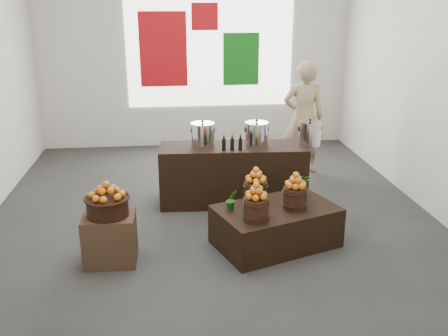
{
  "coord_description": "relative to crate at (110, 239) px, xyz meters",
  "views": [
    {
      "loc": [
        -0.54,
        -6.31,
        2.82
      ],
      "look_at": [
        0.13,
        -0.4,
        0.79
      ],
      "focal_mm": 40.0,
      "sensor_mm": 36.0,
      "label": 1
    }
  ],
  "objects": [
    {
      "name": "ground",
      "position": [
        1.24,
        1.19,
        -0.28
      ],
      "size": [
        7.0,
        7.0,
        0.0
      ],
      "primitive_type": "plane",
      "color": "#323330",
      "rests_on": "ground"
    },
    {
      "name": "oil_cruets",
      "position": [
        1.57,
        1.37,
        0.68
      ],
      "size": [
        0.23,
        0.07,
        0.24
      ],
      "primitive_type": null,
      "rotation": [
        0.0,
        0.0,
        -0.05
      ],
      "color": "black",
      "rests_on": "counter"
    },
    {
      "name": "wicker_basket",
      "position": [
        0.0,
        0.0,
        0.39
      ],
      "size": [
        0.45,
        0.45,
        0.21
      ],
      "primitive_type": "cylinder",
      "color": "black",
      "rests_on": "crate"
    },
    {
      "name": "deco_red_upper",
      "position": [
        1.44,
        4.66,
        2.22
      ],
      "size": [
        0.5,
        0.04,
        0.5
      ],
      "primitive_type": "cube",
      "color": "#B40D14",
      "rests_on": "back_wall"
    },
    {
      "name": "stock_pot_center",
      "position": [
        1.91,
        1.56,
        0.72
      ],
      "size": [
        0.32,
        0.32,
        0.32
      ],
      "primitive_type": "cylinder",
      "color": "silver",
      "rests_on": "counter"
    },
    {
      "name": "back_opening",
      "position": [
        1.54,
        4.67,
        1.72
      ],
      "size": [
        3.2,
        0.02,
        2.4
      ],
      "primitive_type": "cube",
      "color": "white",
      "rests_on": "back_wall"
    },
    {
      "name": "back_wall",
      "position": [
        1.24,
        4.69,
        1.72
      ],
      "size": [
        6.0,
        0.04,
        4.0
      ],
      "primitive_type": "cube",
      "color": "beige",
      "rests_on": "ground"
    },
    {
      "name": "apples_in_basket",
      "position": [
        0.0,
        0.0,
        0.58
      ],
      "size": [
        0.35,
        0.35,
        0.19
      ],
      "primitive_type": null,
      "color": "#9E0D05",
      "rests_on": "wicker_basket"
    },
    {
      "name": "apple_bucket_front_right",
      "position": [
        2.13,
        0.16,
        0.33
      ],
      "size": [
        0.28,
        0.28,
        0.26
      ],
      "primitive_type": "cylinder",
      "color": "#371B0F",
      "rests_on": "display_table"
    },
    {
      "name": "crate",
      "position": [
        0.0,
        0.0,
        0.0
      ],
      "size": [
        0.57,
        0.47,
        0.57
      ],
      "primitive_type": "cube",
      "rotation": [
        0.0,
        0.0,
        -0.02
      ],
      "color": "#523826",
      "rests_on": "ground"
    },
    {
      "name": "deco_red_left",
      "position": [
        0.64,
        4.66,
        1.62
      ],
      "size": [
        0.9,
        0.04,
        1.4
      ],
      "primitive_type": "cube",
      "color": "#B40D14",
      "rests_on": "back_wall"
    },
    {
      "name": "deco_green_right",
      "position": [
        2.14,
        4.66,
        1.42
      ],
      "size": [
        0.7,
        0.04,
        1.0
      ],
      "primitive_type": "cube",
      "color": "#106715",
      "rests_on": "back_wall"
    },
    {
      "name": "apples_in_bucket_front_right",
      "position": [
        2.13,
        0.16,
        0.55
      ],
      "size": [
        0.21,
        0.21,
        0.19
      ],
      "primitive_type": null,
      "color": "#9E0D05",
      "rests_on": "apple_bucket_front_right"
    },
    {
      "name": "stock_pot_left",
      "position": [
        1.16,
        1.6,
        0.72
      ],
      "size": [
        0.32,
        0.32,
        0.32
      ],
      "primitive_type": "cylinder",
      "color": "silver",
      "rests_on": "counter"
    },
    {
      "name": "shopper",
      "position": [
        2.92,
        2.8,
        0.66
      ],
      "size": [
        0.72,
        0.5,
        1.88
      ],
      "primitive_type": "imported",
      "rotation": [
        0.0,
        0.0,
        3.07
      ],
      "color": "tan",
      "rests_on": "ground"
    },
    {
      "name": "stock_pot_right",
      "position": [
        2.67,
        1.52,
        0.72
      ],
      "size": [
        0.32,
        0.32,
        0.32
      ],
      "primitive_type": "cylinder",
      "color": "silver",
      "rests_on": "counter"
    },
    {
      "name": "apple_bucket_front_left",
      "position": [
        1.62,
        -0.12,
        0.33
      ],
      "size": [
        0.28,
        0.28,
        0.26
      ],
      "primitive_type": "cylinder",
      "color": "#371B0F",
      "rests_on": "display_table"
    },
    {
      "name": "herb_garnish_right",
      "position": [
        2.29,
        0.53,
        0.35
      ],
      "size": [
        0.3,
        0.26,
        0.3
      ],
      "primitive_type": "imported",
      "rotation": [
        0.0,
        0.0,
        -0.12
      ],
      "color": "#1D5F14",
      "rests_on": "display_table"
    },
    {
      "name": "apple_bucket_rear",
      "position": [
        1.7,
        0.39,
        0.33
      ],
      "size": [
        0.28,
        0.28,
        0.26
      ],
      "primitive_type": "cylinder",
      "color": "#371B0F",
      "rests_on": "display_table"
    },
    {
      "name": "apples_in_bucket_rear",
      "position": [
        1.7,
        0.39,
        0.55
      ],
      "size": [
        0.21,
        0.21,
        0.19
      ],
      "primitive_type": null,
      "color": "#9E0D05",
      "rests_on": "apple_bucket_rear"
    },
    {
      "name": "display_table",
      "position": [
        1.92,
        0.2,
        -0.04
      ],
      "size": [
        1.6,
        1.28,
        0.48
      ],
      "primitive_type": "cube",
      "rotation": [
        0.0,
        0.0,
        0.36
      ],
      "color": "black",
      "rests_on": "ground"
    },
    {
      "name": "apples_in_bucket_front_left",
      "position": [
        1.62,
        -0.12,
        0.55
      ],
      "size": [
        0.21,
        0.21,
        0.19
      ],
      "primitive_type": null,
      "color": "#9E0D05",
      "rests_on": "apple_bucket_front_left"
    },
    {
      "name": "herb_garnish_left",
      "position": [
        1.39,
        0.2,
        0.32
      ],
      "size": [
        0.16,
        0.14,
        0.25
      ],
      "primitive_type": "imported",
      "rotation": [
        0.0,
        0.0,
        0.27
      ],
      "color": "#1D5F14",
      "rests_on": "display_table"
    },
    {
      "name": "counter",
      "position": [
        1.58,
        1.58,
        0.14
      ],
      "size": [
        2.1,
        0.76,
        0.85
      ],
      "primitive_type": "cube",
      "rotation": [
        0.0,
        0.0,
        -0.05
      ],
      "color": "black",
      "rests_on": "ground"
    }
  ]
}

